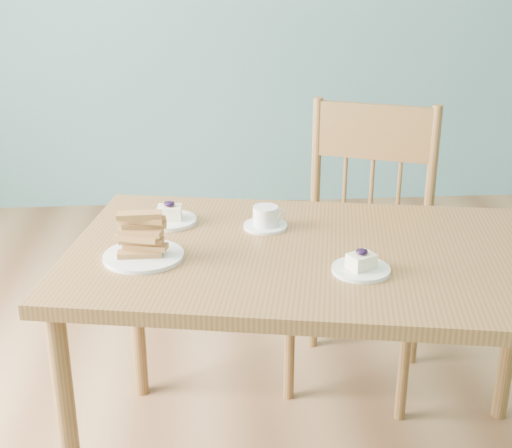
# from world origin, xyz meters

# --- Properties ---
(room) EXTENTS (5.01, 5.01, 2.71)m
(room) POSITION_xyz_m (0.00, 0.00, 1.35)
(room) COLOR #A8784E
(room) RESTS_ON ground
(dining_table) EXTENTS (1.53, 1.05, 0.75)m
(dining_table) POSITION_xyz_m (-0.06, -0.01, 0.68)
(dining_table) COLOR brown
(dining_table) RESTS_ON ground
(dining_chair) EXTENTS (0.60, 0.59, 1.03)m
(dining_chair) POSITION_xyz_m (0.18, 0.51, 0.53)
(dining_chair) COLOR brown
(dining_chair) RESTS_ON ground
(cheesecake_plate_near) EXTENTS (0.15, 0.15, 0.06)m
(cheesecake_plate_near) POSITION_xyz_m (0.02, -0.16, 0.77)
(cheesecake_plate_near) COLOR white
(cheesecake_plate_near) RESTS_ON dining_table
(cheesecake_plate_far) EXTENTS (0.16, 0.16, 0.07)m
(cheesecake_plate_far) POSITION_xyz_m (-0.49, 0.23, 0.77)
(cheesecake_plate_far) COLOR white
(cheesecake_plate_far) RESTS_ON dining_table
(coffee_cup) EXTENTS (0.13, 0.13, 0.07)m
(coffee_cup) POSITION_xyz_m (-0.20, 0.17, 0.78)
(coffee_cup) COLOR white
(coffee_cup) RESTS_ON dining_table
(biscotti_plate) EXTENTS (0.22, 0.22, 0.13)m
(biscotti_plate) POSITION_xyz_m (-0.55, -0.03, 0.80)
(biscotti_plate) COLOR white
(biscotti_plate) RESTS_ON dining_table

